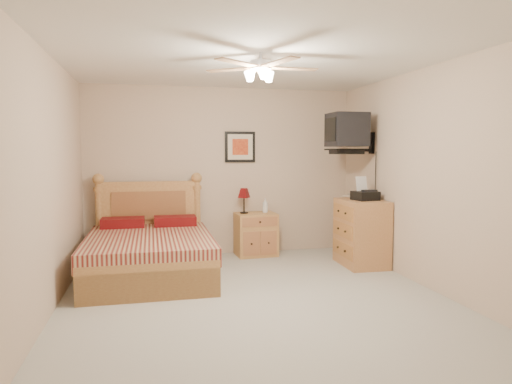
{
  "coord_description": "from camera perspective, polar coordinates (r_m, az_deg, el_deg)",
  "views": [
    {
      "loc": [
        -1.06,
        -4.55,
        1.55
      ],
      "look_at": [
        0.21,
        0.9,
        1.05
      ],
      "focal_mm": 32.0,
      "sensor_mm": 36.0,
      "label": 1
    }
  ],
  "objects": [
    {
      "name": "floor",
      "position": [
        4.93,
        -0.0,
        -13.28
      ],
      "size": [
        4.5,
        4.5,
        0.0
      ],
      "primitive_type": "plane",
      "color": "#A5A195",
      "rests_on": "ground"
    },
    {
      "name": "ceiling",
      "position": [
        4.77,
        -0.0,
        16.55
      ],
      "size": [
        4.0,
        4.5,
        0.04
      ],
      "primitive_type": "cube",
      "color": "white",
      "rests_on": "ground"
    },
    {
      "name": "wall_back",
      "position": [
        6.89,
        -4.23,
        2.56
      ],
      "size": [
        4.0,
        0.04,
        2.5
      ],
      "primitive_type": "cube",
      "color": "#C3A98F",
      "rests_on": "ground"
    },
    {
      "name": "wall_front",
      "position": [
        2.55,
        11.48,
        -1.81
      ],
      "size": [
        4.0,
        0.04,
        2.5
      ],
      "primitive_type": "cube",
      "color": "#C3A98F",
      "rests_on": "ground"
    },
    {
      "name": "wall_left",
      "position": [
        4.66,
        -24.72,
        0.91
      ],
      "size": [
        0.04,
        4.5,
        2.5
      ],
      "primitive_type": "cube",
      "color": "#C3A98F",
      "rests_on": "ground"
    },
    {
      "name": "wall_right",
      "position": [
        5.49,
        20.78,
        1.61
      ],
      "size": [
        0.04,
        4.5,
        2.5
      ],
      "primitive_type": "cube",
      "color": "#C3A98F",
      "rests_on": "ground"
    },
    {
      "name": "bed",
      "position": [
        5.75,
        -13.21,
        -4.32
      ],
      "size": [
        1.47,
        1.93,
        1.25
      ],
      "primitive_type": null,
      "rotation": [
        0.0,
        0.0,
        -0.0
      ],
      "color": "#A26538",
      "rests_on": "ground"
    },
    {
      "name": "nightstand",
      "position": [
        6.84,
        -0.02,
        -5.3
      ],
      "size": [
        0.61,
        0.47,
        0.64
      ],
      "primitive_type": "cube",
      "rotation": [
        0.0,
        0.0,
        0.05
      ],
      "color": "#B27545",
      "rests_on": "ground"
    },
    {
      "name": "table_lamp",
      "position": [
        6.77,
        -1.51,
        -1.1
      ],
      "size": [
        0.24,
        0.24,
        0.37
      ],
      "primitive_type": null,
      "rotation": [
        0.0,
        0.0,
        0.18
      ],
      "color": "#58090A",
      "rests_on": "nightstand"
    },
    {
      "name": "lotion_bottle",
      "position": [
        6.85,
        1.15,
        -1.68
      ],
      "size": [
        0.11,
        0.11,
        0.22
      ],
      "primitive_type": "imported",
      "rotation": [
        0.0,
        0.0,
        -0.32
      ],
      "color": "white",
      "rests_on": "nightstand"
    },
    {
      "name": "framed_picture",
      "position": [
        6.91,
        -2.01,
        5.65
      ],
      "size": [
        0.46,
        0.04,
        0.46
      ],
      "primitive_type": "cube",
      "color": "black",
      "rests_on": "wall_back"
    },
    {
      "name": "dresser",
      "position": [
        6.4,
        13.03,
        -4.97
      ],
      "size": [
        0.55,
        0.78,
        0.9
      ],
      "primitive_type": "cube",
      "rotation": [
        0.0,
        0.0,
        -0.03
      ],
      "color": "#A3713D",
      "rests_on": "ground"
    },
    {
      "name": "fax_machine",
      "position": [
        6.29,
        13.51,
        0.43
      ],
      "size": [
        0.34,
        0.36,
        0.32
      ],
      "primitive_type": null,
      "rotation": [
        0.0,
        0.0,
        0.14
      ],
      "color": "black",
      "rests_on": "dresser"
    },
    {
      "name": "magazine_lower",
      "position": [
        6.55,
        11.68,
        -0.63
      ],
      "size": [
        0.31,
        0.36,
        0.03
      ],
      "primitive_type": "imported",
      "rotation": [
        0.0,
        0.0,
        0.36
      ],
      "color": "beige",
      "rests_on": "dresser"
    },
    {
      "name": "magazine_upper",
      "position": [
        6.57,
        11.69,
        -0.39
      ],
      "size": [
        0.25,
        0.32,
        0.02
      ],
      "primitive_type": "imported",
      "rotation": [
        0.0,
        0.0,
        -0.15
      ],
      "color": "gray",
      "rests_on": "magazine_lower"
    },
    {
      "name": "wall_tv",
      "position": [
        6.53,
        12.49,
        7.23
      ],
      "size": [
        0.56,
        0.46,
        0.58
      ],
      "primitive_type": null,
      "color": "black",
      "rests_on": "wall_right"
    },
    {
      "name": "ceiling_fan",
      "position": [
        4.55,
        0.59,
        15.31
      ],
      "size": [
        1.14,
        1.14,
        0.28
      ],
      "primitive_type": null,
      "color": "silver",
      "rests_on": "ceiling"
    }
  ]
}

